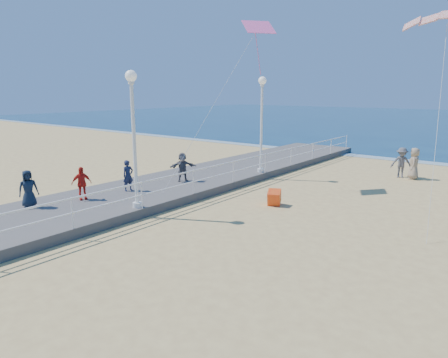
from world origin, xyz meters
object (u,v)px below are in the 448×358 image
Objects in this scene: spectator_4 at (28,189)px; beach_walker_c at (414,164)px; beach_walker_a at (401,163)px; lamp_post_far at (262,115)px; lamp_post_mid at (133,125)px; box_kite at (274,199)px; spectator_0 at (128,176)px; spectator_3 at (82,183)px; spectator_5 at (183,167)px.

beach_walker_c is at bearing -15.39° from spectator_4.
lamp_post_far is at bearing -156.47° from beach_walker_a.
lamp_post_mid is at bearing -130.66° from beach_walker_a.
spectator_4 reaches higher than beach_walker_a.
box_kite is at bearing 54.24° from lamp_post_mid.
lamp_post_mid reaches higher than spectator_4.
lamp_post_far is 3.02× the size of beach_walker_a.
lamp_post_mid is 4.99m from spectator_4.
spectator_4 is (-3.40, -2.65, -2.51)m from lamp_post_mid.
beach_walker_c is at bearing 64.34° from lamp_post_mid.
lamp_post_mid is at bearing -90.00° from lamp_post_far.
spectator_4 is (-0.97, -4.17, 0.03)m from spectator_0.
spectator_4 is 0.83× the size of beach_walker_c.
lamp_post_far is 6.39m from box_kite.
spectator_0 is 0.82× the size of beach_walker_a.
lamp_post_far is at bearing 3.17° from spectator_3.
lamp_post_far is at bearing 9.93° from spectator_5.
lamp_post_far is 3.70× the size of spectator_0.
lamp_post_mid is 3.74× the size of spectator_3.
spectator_0 is at bearing -108.00° from lamp_post_far.
beach_walker_c is at bearing 46.55° from box_kite.
spectator_5 is 2.46× the size of box_kite.
spectator_4 is at bearing -156.30° from box_kite.
spectator_4 is at bearing -136.73° from beach_walker_a.
box_kite is at bearing -123.34° from beach_walker_a.
lamp_post_far is at bearing -9.74° from spectator_0.
lamp_post_mid reaches higher than box_kite.
spectator_5 is (0.56, 3.04, 0.02)m from spectator_0.
spectator_4 is 19.55m from beach_walker_a.
spectator_0 is (-2.43, 1.52, -2.54)m from lamp_post_mid.
lamp_post_far reaches higher than beach_walker_c.
spectator_0 is at bearing -47.90° from beach_walker_c.
lamp_post_mid is at bearing -56.75° from spectator_3.
spectator_0 is 3.09m from spectator_5.
lamp_post_mid is 1.00× the size of lamp_post_far.
spectator_3 is at bearing -138.01° from beach_walker_a.
lamp_post_mid is 6.81m from box_kite.
spectator_4 is at bearing 175.14° from spectator_0.
box_kite is at bearing -31.69° from beach_walker_c.
spectator_3 reaches higher than box_kite.
lamp_post_far is at bearing 90.00° from lamp_post_mid.
lamp_post_far is 3.54× the size of spectator_4.
beach_walker_a is 0.68m from beach_walker_c.
beach_walker_c reaches higher than beach_walker_a.
beach_walker_a is at bearing 50.24° from box_kite.
lamp_post_mid reaches higher than spectator_5.
lamp_post_far reaches higher than spectator_4.
lamp_post_far is at bearing 105.88° from box_kite.
lamp_post_far is 8.27m from spectator_0.
lamp_post_mid reaches higher than beach_walker_c.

